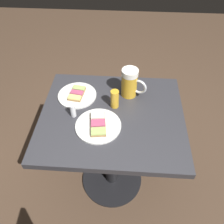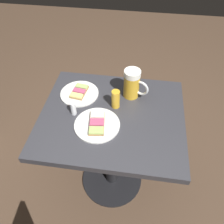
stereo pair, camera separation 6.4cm
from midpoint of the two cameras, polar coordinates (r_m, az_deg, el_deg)
name	(u,v)px [view 1 (the left image)]	position (r m, az deg, el deg)	size (l,w,h in m)	color
ground_plane	(112,178)	(1.80, -1.05, -16.23)	(6.00, 6.00, 0.00)	#4C3828
cafe_table	(112,134)	(1.34, -1.37, -5.48)	(0.76, 0.65, 0.71)	black
plate_near	(98,125)	(1.16, -5.03, -3.32)	(0.23, 0.23, 0.03)	white
plate_far	(77,95)	(1.33, -10.05, 4.23)	(0.22, 0.22, 0.03)	white
beer_mug	(130,83)	(1.27, 3.10, 7.20)	(0.14, 0.09, 0.17)	gold
beer_glass_small	(115,99)	(1.22, -0.82, 3.23)	(0.04, 0.04, 0.11)	gold
salt_shaker	(73,111)	(1.20, -11.21, 0.28)	(0.03, 0.03, 0.07)	silver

